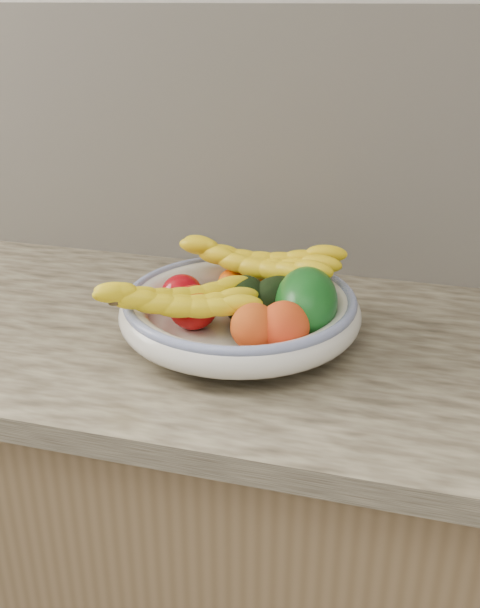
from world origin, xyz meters
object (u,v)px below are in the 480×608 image
(fruit_bowl, at_px, (240,310))
(green_mango, at_px, (306,302))
(banana_bunch_back, at_px, (258,267))
(banana_bunch_front, at_px, (178,305))

(fruit_bowl, bearing_deg, green_mango, 0.02)
(banana_bunch_back, relative_size, banana_bunch_front, 1.16)
(fruit_bowl, distance_m, banana_bunch_front, 0.11)
(fruit_bowl, height_order, banana_bunch_front, banana_bunch_front)
(fruit_bowl, bearing_deg, banana_bunch_front, -136.37)
(banana_bunch_front, bearing_deg, banana_bunch_back, 37.97)
(fruit_bowl, relative_size, green_mango, 2.59)
(fruit_bowl, xyz_separation_m, banana_bunch_front, (-0.08, -0.07, 0.03))
(green_mango, xyz_separation_m, banana_bunch_front, (-0.19, -0.07, 0.01))
(banana_bunch_back, bearing_deg, green_mango, -36.83)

